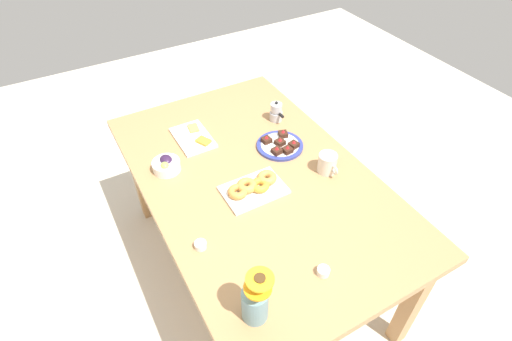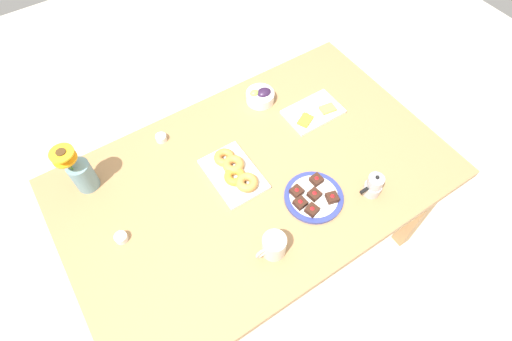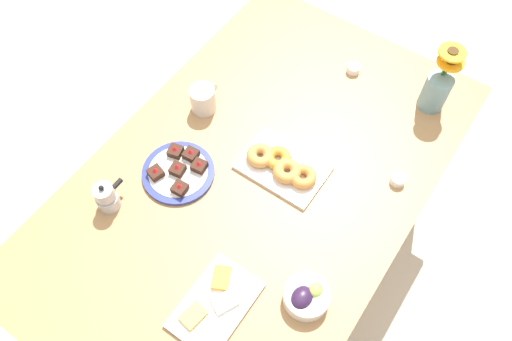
# 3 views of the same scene
# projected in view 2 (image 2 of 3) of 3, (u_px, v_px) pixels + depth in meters

# --- Properties ---
(ground_plane) EXTENTS (6.00, 6.00, 0.00)m
(ground_plane) POSITION_uv_depth(u_px,v_px,m) (256.00, 246.00, 2.28)
(ground_plane) COLOR beige
(dining_table) EXTENTS (1.60, 1.00, 0.74)m
(dining_table) POSITION_uv_depth(u_px,v_px,m) (256.00, 186.00, 1.74)
(dining_table) COLOR #A87A4C
(dining_table) RESTS_ON ground_plane
(coffee_mug) EXTENTS (0.12, 0.09, 0.10)m
(coffee_mug) POSITION_uv_depth(u_px,v_px,m) (274.00, 246.00, 1.44)
(coffee_mug) COLOR beige
(coffee_mug) RESTS_ON dining_table
(grape_bowl) EXTENTS (0.13, 0.13, 0.07)m
(grape_bowl) POSITION_uv_depth(u_px,v_px,m) (260.00, 96.00, 1.88)
(grape_bowl) COLOR white
(grape_bowl) RESTS_ON dining_table
(cheese_platter) EXTENTS (0.26, 0.17, 0.03)m
(cheese_platter) POSITION_uv_depth(u_px,v_px,m) (313.00, 112.00, 1.85)
(cheese_platter) COLOR white
(cheese_platter) RESTS_ON dining_table
(croissant_platter) EXTENTS (0.19, 0.28, 0.05)m
(croissant_platter) POSITION_uv_depth(u_px,v_px,m) (234.00, 172.00, 1.65)
(croissant_platter) COLOR white
(croissant_platter) RESTS_ON dining_table
(jam_cup_honey) EXTENTS (0.05, 0.05, 0.03)m
(jam_cup_honey) POSITION_uv_depth(u_px,v_px,m) (121.00, 238.00, 1.49)
(jam_cup_honey) COLOR white
(jam_cup_honey) RESTS_ON dining_table
(jam_cup_berry) EXTENTS (0.05, 0.05, 0.03)m
(jam_cup_berry) POSITION_uv_depth(u_px,v_px,m) (161.00, 138.00, 1.76)
(jam_cup_berry) COLOR white
(jam_cup_berry) RESTS_ON dining_table
(dessert_plate) EXTENTS (0.24, 0.24, 0.05)m
(dessert_plate) POSITION_uv_depth(u_px,v_px,m) (313.00, 197.00, 1.60)
(dessert_plate) COLOR navy
(dessert_plate) RESTS_ON dining_table
(flower_vase) EXTENTS (0.11, 0.10, 0.25)m
(flower_vase) POSITION_uv_depth(u_px,v_px,m) (81.00, 173.00, 1.57)
(flower_vase) COLOR #6B939E
(flower_vase) RESTS_ON dining_table
(moka_pot) EXTENTS (0.11, 0.07, 0.12)m
(moka_pot) POSITION_uv_depth(u_px,v_px,m) (373.00, 186.00, 1.58)
(moka_pot) COLOR #B7B7BC
(moka_pot) RESTS_ON dining_table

